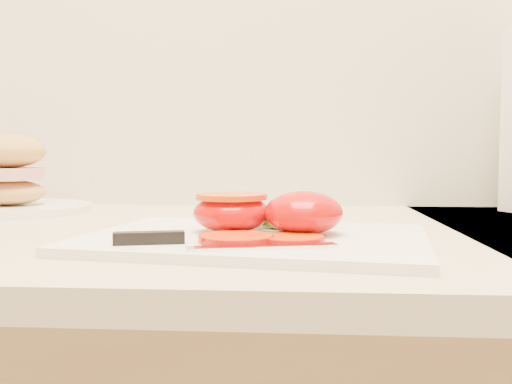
{
  "coord_description": "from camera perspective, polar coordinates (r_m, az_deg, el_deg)",
  "views": [
    {
      "loc": [
        -0.03,
        0.95,
        1.03
      ],
      "look_at": [
        -0.07,
        1.57,
        0.99
      ],
      "focal_mm": 40.0,
      "sensor_mm": 36.0,
      "label": 1
    }
  ],
  "objects": [
    {
      "name": "tomato_slice_0",
      "position": [
        0.56,
        -2.0,
        -4.66
      ],
      "size": [
        0.07,
        0.07,
        0.01
      ],
      "primitive_type": "cylinder",
      "color": "#EF5F0A",
      "rests_on": "cutting_board"
    },
    {
      "name": "knife",
      "position": [
        0.54,
        -6.38,
        -4.92
      ],
      "size": [
        0.21,
        0.06,
        0.01
      ],
      "rotation": [
        0.0,
        0.0,
        0.24
      ],
      "color": "silver",
      "rests_on": "cutting_board"
    },
    {
      "name": "cutting_board",
      "position": [
        0.61,
        -0.07,
        -4.75
      ],
      "size": [
        0.39,
        0.31,
        0.01
      ],
      "primitive_type": "cube",
      "rotation": [
        0.0,
        0.0,
        -0.16
      ],
      "color": "white",
      "rests_on": "counter"
    },
    {
      "name": "tomato_slice_1",
      "position": [
        0.56,
        3.58,
        -4.68
      ],
      "size": [
        0.06,
        0.06,
        0.01
      ],
      "primitive_type": "cylinder",
      "color": "#EF5F0A",
      "rests_on": "cutting_board"
    },
    {
      "name": "lettuce_leaf_0",
      "position": [
        0.68,
        3.91,
        -2.44
      ],
      "size": [
        0.13,
        0.11,
        0.02
      ],
      "primitive_type": "ellipsoid",
      "rotation": [
        0.0,
        0.0,
        0.28
      ],
      "color": "#83BD32",
      "rests_on": "cutting_board"
    },
    {
      "name": "tomato_half_cut",
      "position": [
        0.63,
        -2.47,
        -1.93
      ],
      "size": [
        0.08,
        0.08,
        0.04
      ],
      "color": "red",
      "rests_on": "cutting_board"
    },
    {
      "name": "tomato_half_dome",
      "position": [
        0.61,
        4.77,
        -2.08
      ],
      "size": [
        0.08,
        0.08,
        0.05
      ],
      "primitive_type": "ellipsoid",
      "color": "red",
      "rests_on": "cutting_board"
    },
    {
      "name": "sandwich_plate",
      "position": [
        1.01,
        -23.52,
        0.74
      ],
      "size": [
        0.26,
        0.26,
        0.13
      ],
      "rotation": [
        0.0,
        0.0,
        0.19
      ],
      "color": "white",
      "rests_on": "counter"
    }
  ]
}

